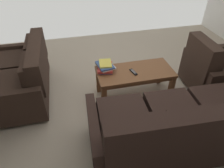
{
  "coord_description": "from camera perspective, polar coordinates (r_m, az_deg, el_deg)",
  "views": [
    {
      "loc": [
        0.8,
        2.26,
        2.15
      ],
      "look_at": [
        0.34,
        0.32,
        0.62
      ],
      "focal_mm": 32.86,
      "sensor_mm": 36.0,
      "label": 1
    }
  ],
  "objects": [
    {
      "name": "armchair_side",
      "position": [
        3.58,
        26.78,
        3.32
      ],
      "size": [
        0.93,
        0.89,
        0.9
      ],
      "color": "black",
      "rests_on": "ground"
    },
    {
      "name": "book_stack",
      "position": [
        3.02,
        -1.87,
        4.91
      ],
      "size": [
        0.28,
        0.33,
        0.12
      ],
      "color": "#996699",
      "rests_on": "coffee_table"
    },
    {
      "name": "sofa_main",
      "position": [
        2.43,
        17.79,
        -11.55
      ],
      "size": [
        1.98,
        0.97,
        0.9
      ],
      "color": "black",
      "rests_on": "ground"
    },
    {
      "name": "ground_plane",
      "position": [
        3.22,
        4.68,
        -4.51
      ],
      "size": [
        5.83,
        5.01,
        0.01
      ],
      "primitive_type": "cube",
      "color": "tan"
    },
    {
      "name": "loveseat_near",
      "position": [
        3.36,
        -23.59,
        2.01
      ],
      "size": [
        0.83,
        1.4,
        0.86
      ],
      "color": "black",
      "rests_on": "ground"
    },
    {
      "name": "coffee_table",
      "position": [
        3.09,
        6.36,
        2.54
      ],
      "size": [
        1.13,
        0.53,
        0.46
      ],
      "color": "brown",
      "rests_on": "ground"
    },
    {
      "name": "tv_remote",
      "position": [
        3.0,
        5.99,
        3.35
      ],
      "size": [
        0.08,
        0.17,
        0.02
      ],
      "color": "black",
      "rests_on": "coffee_table"
    }
  ]
}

